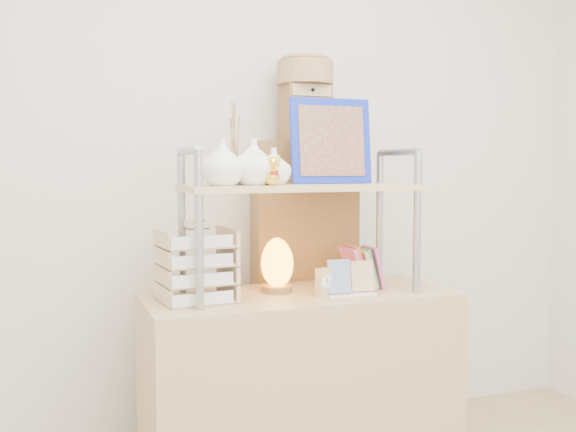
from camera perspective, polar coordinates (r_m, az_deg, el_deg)
name	(u,v)px	position (r m, az deg, el deg)	size (l,w,h in m)	color
desk	(300,387)	(2.61, 1.06, -14.97)	(1.20, 0.50, 0.75)	tan
cabinet	(303,292)	(2.92, 1.35, -6.76)	(0.45, 0.24, 1.35)	brown
hutch	(282,179)	(2.45, -0.52, 3.30)	(0.90, 0.34, 0.77)	#989EA5
letter_tray	(197,269)	(2.36, -8.12, -4.72)	(0.26, 0.25, 0.30)	tan
salt_lamp	(277,265)	(2.52, -0.99, -4.34)	(0.14, 0.13, 0.21)	brown
desk_clock	(325,282)	(2.45, 3.35, -5.88)	(0.08, 0.06, 0.11)	tan
postcard_stand	(351,285)	(2.48, 5.61, -6.10)	(0.20, 0.07, 0.14)	white
drawer_chest	(305,113)	(2.86, 1.55, 9.10)	(0.20, 0.16, 0.25)	brown
woven_basket	(305,73)	(2.88, 1.54, 12.58)	(0.25, 0.25, 0.10)	#996E45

